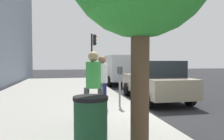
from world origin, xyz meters
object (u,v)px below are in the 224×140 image
at_px(trash_bin, 91,126).
at_px(parked_sedan_near, 155,80).
at_px(parking_meter, 120,78).
at_px(traffic_signal, 93,50).
at_px(pedestrian_at_meter, 102,77).
at_px(parked_van_far, 117,68).
at_px(pedestrian_bystander, 93,79).

bearing_deg(trash_bin, parked_sedan_near, -33.59).
xyz_separation_m(parking_meter, traffic_signal, (7.97, -0.06, 1.41)).
relative_size(pedestrian_at_meter, traffic_signal, 0.50).
height_order(pedestrian_at_meter, trash_bin, pedestrian_at_meter).
bearing_deg(parked_van_far, trash_bin, 164.35).
distance_m(parked_van_far, trash_bin, 12.91).
bearing_deg(traffic_signal, trash_bin, 172.61).
relative_size(parked_van_far, trash_bin, 5.17).
bearing_deg(pedestrian_at_meter, parked_sedan_near, 15.81).
height_order(parked_sedan_near, parked_van_far, parked_van_far).
bearing_deg(parked_van_far, traffic_signal, 111.64).
height_order(parking_meter, traffic_signal, traffic_signal).
relative_size(pedestrian_at_meter, parked_sedan_near, 0.40).
xyz_separation_m(pedestrian_at_meter, trash_bin, (-3.69, 0.82, -0.55)).
distance_m(parking_meter, traffic_signal, 8.10).
bearing_deg(traffic_signal, parked_van_far, -68.36).
xyz_separation_m(parked_sedan_near, trash_bin, (-5.24, 3.48, -0.24)).
distance_m(parking_meter, pedestrian_at_meter, 0.63).
height_order(pedestrian_at_meter, parked_van_far, parked_van_far).
bearing_deg(parked_sedan_near, pedestrian_at_meter, 120.22).
xyz_separation_m(pedestrian_bystander, trash_bin, (-2.10, 0.32, -0.61)).
xyz_separation_m(pedestrian_at_meter, parked_sedan_near, (1.55, -2.66, -0.31)).
height_order(parking_meter, pedestrian_bystander, pedestrian_bystander).
bearing_deg(parked_sedan_near, parked_van_far, -0.01).
height_order(parking_meter, trash_bin, parking_meter).
distance_m(parking_meter, trash_bin, 3.97).
relative_size(traffic_signal, trash_bin, 3.56).
bearing_deg(traffic_signal, parking_meter, 179.54).
bearing_deg(traffic_signal, pedestrian_at_meter, 175.01).
bearing_deg(parking_meter, parked_sedan_near, -52.21).
bearing_deg(parked_sedan_near, parking_meter, 127.79).
height_order(pedestrian_bystander, trash_bin, pedestrian_bystander).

